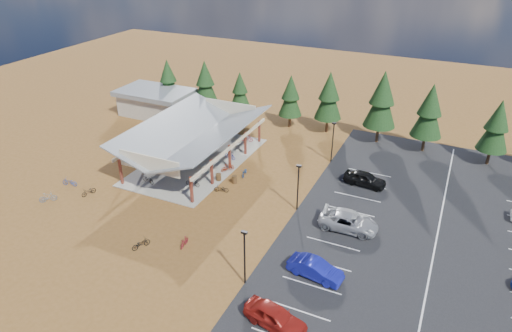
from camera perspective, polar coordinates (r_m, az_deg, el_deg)
The scene contains 39 objects.
ground at distance 47.15m, azimuth -1.46°, elevation -5.27°, with size 140.00×140.00×0.00m, color brown.
asphalt_lot at distance 46.10m, azimuth 21.66°, elevation -8.35°, with size 27.00×44.00×0.04m, color black.
concrete_pad at distance 56.75m, azimuth -7.38°, elevation 0.64°, with size 10.60×18.60×0.10m, color gray.
bike_pavilion at distance 55.15m, azimuth -7.61°, elevation 4.14°, with size 11.65×19.40×4.97m.
outbuilding at distance 71.76m, azimuth -12.44°, elevation 7.83°, with size 11.00×7.00×3.90m.
lamp_post_0 at distance 36.33m, azimuth -1.45°, elevation -10.94°, with size 0.50×0.25×5.14m.
lamp_post_1 at distance 45.51m, azimuth 5.28°, elevation -2.31°, with size 0.50×0.25×5.14m.
lamp_post_2 at distance 55.77m, azimuth 9.58°, elevation 3.31°, with size 0.50×0.25×5.14m.
trash_bin_0 at distance 51.94m, azimuth -4.70°, elevation -1.43°, with size 0.60×0.60×0.90m, color #49311A.
trash_bin_1 at distance 51.40m, azimuth -2.72°, elevation -1.69°, with size 0.60×0.60×0.90m, color #49311A.
pine_0 at distance 73.30m, azimuth -10.92°, elevation 10.66°, with size 3.35×3.35×7.80m.
pine_1 at distance 69.78m, azimuth -6.36°, elevation 10.40°, with size 3.57×3.57×8.33m.
pine_2 at distance 68.42m, azimuth -2.02°, elevation 9.48°, with size 3.00×3.00×6.99m.
pine_3 at distance 64.75m, azimuth 4.35°, elevation 8.75°, with size 3.30×3.30×7.70m.
pine_4 at distance 63.39m, azimuth 9.12°, elevation 8.65°, with size 3.74×3.74×8.70m.
pine_5 at distance 61.37m, azimuth 15.47°, elevation 7.99°, with size 4.20×4.20×9.77m.
pine_6 at distance 60.67m, azimuth 20.88°, elevation 6.45°, with size 3.86×3.86×9.00m.
pine_7 at distance 60.46m, azimuth 27.87°, elevation 4.45°, with size 3.54×3.54×8.24m.
bike_0 at distance 52.56m, azimuth -13.35°, elevation -1.61°, with size 0.63×1.81×0.95m, color black.
bike_1 at distance 56.84m, azimuth -10.49°, elevation 1.09°, with size 0.49×1.75×1.05m, color gray.
bike_2 at distance 57.97m, azimuth -9.09°, elevation 1.68°, with size 0.60×1.73×0.91m, color navy.
bike_3 at distance 62.66m, azimuth -5.20°, elevation 3.98°, with size 0.43×1.53×0.92m, color maroon.
bike_4 at distance 51.00m, azimuth -7.93°, elevation -2.07°, with size 0.59×1.71×0.90m, color black.
bike_5 at distance 53.77m, azimuth -6.13°, elevation -0.20°, with size 0.49×1.74×1.05m, color #9DA2A6.
bike_6 at distance 56.60m, azimuth -3.26°, elevation 1.32°, with size 0.57×1.65×0.87m, color #1B1E9C.
bike_7 at distance 61.12m, azimuth -1.16°, elevation 3.54°, with size 0.50×1.76×1.06m, color maroon.
bike_8 at distance 52.29m, azimuth -20.19°, elevation -3.00°, with size 0.59×1.69×0.89m, color black.
bike_9 at distance 52.64m, azimuth -24.58°, elevation -3.57°, with size 0.51×1.79×1.08m, color gray.
bike_10 at distance 54.87m, azimuth -22.27°, elevation -1.87°, with size 0.62×1.79×0.94m, color navy.
bike_11 at distance 42.20m, azimuth -8.94°, elevation -9.36°, with size 0.43×1.53×0.92m, color maroon.
bike_12 at distance 42.76m, azimuth -14.20°, elevation -9.38°, with size 0.62×1.79×0.94m, color black.
bike_14 at distance 52.84m, azimuth -1.44°, elevation -0.78°, with size 0.60×1.72×0.91m, color navy.
bike_15 at distance 53.85m, azimuth -3.56°, elevation -0.18°, with size 0.48×1.71×1.03m, color maroon.
bike_16 at distance 49.78m, azimuth -4.36°, elevation -2.84°, with size 0.56×1.61×0.85m, color black.
car_0 at distance 34.48m, azimuth 2.41°, elevation -18.31°, with size 1.93×4.81×1.64m, color maroon.
car_1 at distance 38.61m, azimuth 7.42°, elevation -12.64°, with size 1.62×4.65×1.53m, color navy.
car_2 at distance 44.45m, azimuth 11.50°, elevation -6.90°, with size 2.59×5.61×1.56m, color gray.
car_3 at distance 45.26m, azimuth 11.46°, elevation -6.33°, with size 1.97×4.84×1.40m, color silver.
car_4 at distance 52.14m, azimuth 13.46°, elevation -1.55°, with size 1.87×4.65×1.59m, color black.
Camera 1 is at (17.83, -35.30, 25.67)m, focal length 32.00 mm.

